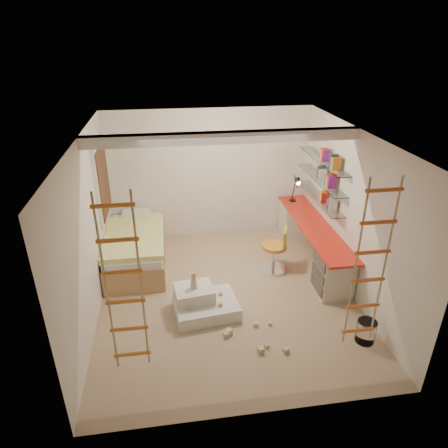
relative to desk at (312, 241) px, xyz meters
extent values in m
plane|color=tan|center=(-1.72, -0.86, -0.40)|extent=(4.50, 4.50, 0.00)
cube|color=white|center=(-1.72, -0.56, 2.12)|extent=(4.00, 0.18, 0.16)
cube|color=white|center=(-3.69, 0.64, 1.15)|extent=(0.06, 1.15, 1.35)
cube|color=#4C2D1E|center=(-3.65, 0.64, 1.15)|extent=(0.02, 1.00, 1.20)
cylinder|color=white|center=(0.02, -2.19, -0.24)|extent=(0.27, 0.27, 0.33)
cube|color=red|center=(0.00, -0.03, 0.33)|extent=(0.55, 2.80, 0.04)
cube|color=beige|center=(0.00, 1.07, -0.05)|extent=(0.52, 0.55, 0.71)
cube|color=beige|center=(0.00, -1.03, -0.05)|extent=(0.52, 0.55, 0.71)
cube|color=#4C4742|center=(-0.27, -1.03, 0.21)|extent=(0.02, 0.50, 0.18)
cube|color=#4C4742|center=(-0.27, -1.03, -0.01)|extent=(0.02, 0.50, 0.18)
cube|color=#4C4742|center=(-0.27, -1.03, -0.23)|extent=(0.02, 0.50, 0.18)
cube|color=white|center=(0.15, 0.27, 0.75)|extent=(0.25, 1.80, 0.01)
cube|color=white|center=(0.15, 0.27, 1.10)|extent=(0.25, 1.80, 0.01)
cube|color=white|center=(0.15, 0.27, 1.45)|extent=(0.25, 1.80, 0.01)
cube|color=#AD7F51|center=(-3.20, 0.37, -0.18)|extent=(1.00, 2.00, 0.45)
cube|color=white|center=(-3.20, 0.37, 0.11)|extent=(0.95, 1.95, 0.12)
cube|color=#E0F433|center=(-3.20, 0.22, 0.22)|extent=(1.02, 1.60, 0.10)
cube|color=white|center=(-3.20, 1.17, 0.23)|extent=(0.55, 0.35, 0.12)
cylinder|color=black|center=(-0.05, 1.12, 0.36)|extent=(0.14, 0.14, 0.02)
cylinder|color=black|center=(-0.05, 1.12, 0.55)|extent=(0.02, 0.15, 0.36)
cylinder|color=black|center=(-0.05, 1.02, 0.80)|extent=(0.02, 0.27, 0.20)
cone|color=black|center=(-0.05, 0.90, 0.85)|extent=(0.12, 0.14, 0.15)
cylinder|color=#FFEABF|center=(-0.05, 0.86, 0.82)|extent=(0.08, 0.04, 0.08)
cylinder|color=orange|center=(-0.77, -0.22, 0.08)|extent=(0.56, 0.56, 0.06)
cube|color=gold|center=(-0.61, -0.28, 0.27)|extent=(0.16, 0.32, 0.31)
cylinder|color=silver|center=(-0.77, -0.22, -0.14)|extent=(0.07, 0.07, 0.43)
cylinder|color=silver|center=(-0.77, -0.22, -0.38)|extent=(0.64, 0.64, 0.05)
cube|color=silver|center=(-2.10, -1.24, -0.30)|extent=(1.02, 0.84, 0.21)
cube|color=silver|center=(-2.26, -1.16, -0.09)|extent=(0.62, 0.53, 0.21)
cube|color=#CCB284|center=(-2.26, -1.16, 0.05)|extent=(0.09, 0.09, 0.08)
cube|color=#CCB284|center=(-2.26, -1.16, 0.13)|extent=(0.08, 0.08, 0.07)
cube|color=#CCB284|center=(-2.26, -1.16, 0.22)|extent=(0.07, 0.07, 0.12)
cube|color=#CCB284|center=(-1.90, -1.39, -0.17)|extent=(0.06, 0.06, 0.06)
cube|color=#CCB284|center=(-1.86, -1.12, -0.17)|extent=(0.06, 0.06, 0.06)
cube|color=#CCB284|center=(-2.34, -1.42, -0.17)|extent=(0.06, 0.06, 0.06)
cube|color=#CCB284|center=(-1.46, -2.19, -0.37)|extent=(0.07, 0.07, 0.07)
cube|color=#CCB284|center=(-1.13, -2.24, -0.37)|extent=(0.07, 0.07, 0.07)
cube|color=#CCB284|center=(-1.87, -1.82, -0.37)|extent=(0.07, 0.07, 0.07)
cube|color=#CCB284|center=(-1.41, -1.67, -0.37)|extent=(0.07, 0.07, 0.07)
cube|color=#CCB284|center=(-1.36, -2.12, -0.37)|extent=(0.07, 0.07, 0.07)
cube|color=#CCB284|center=(-1.83, -1.78, -0.37)|extent=(0.07, 0.07, 0.07)
cube|color=#CCB284|center=(-1.20, -1.68, -0.37)|extent=(0.07, 0.07, 0.07)
cube|color=white|center=(0.15, 0.27, 0.86)|extent=(0.14, 0.46, 0.22)
cube|color=#262626|center=(0.15, 0.27, 1.21)|extent=(0.14, 0.64, 0.22)
cube|color=#1E722D|center=(0.15, 0.27, 1.56)|extent=(0.14, 0.64, 0.22)
camera|label=1|loc=(-2.54, -6.13, 3.50)|focal=32.00mm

